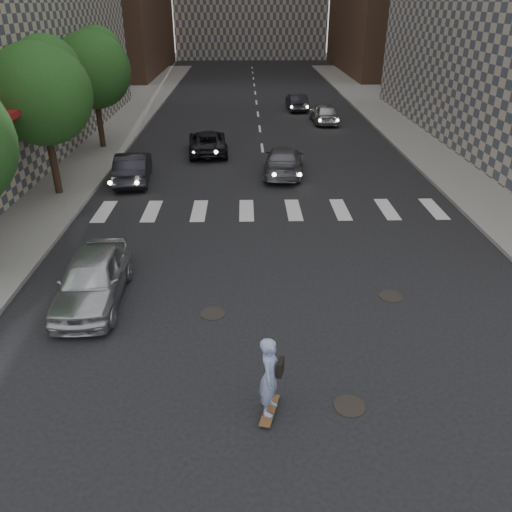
{
  "coord_description": "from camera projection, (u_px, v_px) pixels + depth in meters",
  "views": [
    {
      "loc": [
        -1.04,
        -10.66,
        7.93
      ],
      "look_at": [
        -0.75,
        2.23,
        1.3
      ],
      "focal_mm": 35.0,
      "sensor_mm": 36.0,
      "label": 1
    }
  ],
  "objects": [
    {
      "name": "manhole_c",
      "position": [
        391.0,
        296.0,
        14.97
      ],
      "size": [
        0.7,
        0.7,
        0.02
      ],
      "primitive_type": "cylinder",
      "color": "black",
      "rests_on": "ground"
    },
    {
      "name": "silver_sedan",
      "position": [
        93.0,
        279.0,
        14.46
      ],
      "size": [
        1.86,
        4.35,
        1.47
      ],
      "primitive_type": "imported",
      "rotation": [
        0.0,
        0.0,
        0.03
      ],
      "color": "#B4B8BC",
      "rests_on": "ground"
    },
    {
      "name": "traffic_car_e",
      "position": [
        297.0,
        102.0,
        40.09
      ],
      "size": [
        1.56,
        4.01,
        1.3
      ],
      "primitive_type": "imported",
      "rotation": [
        0.0,
        0.0,
        3.19
      ],
      "color": "black",
      "rests_on": "ground"
    },
    {
      "name": "tree_c",
      "position": [
        94.0,
        66.0,
        27.83
      ],
      "size": [
        4.2,
        4.2,
        6.6
      ],
      "color": "#382619",
      "rests_on": "sidewalk_left"
    },
    {
      "name": "tree_b",
      "position": [
        42.0,
        89.0,
        20.72
      ],
      "size": [
        4.2,
        4.2,
        6.6
      ],
      "color": "#382619",
      "rests_on": "sidewalk_left"
    },
    {
      "name": "manhole_a",
      "position": [
        350.0,
        406.0,
        10.92
      ],
      "size": [
        0.7,
        0.7,
        0.02
      ],
      "primitive_type": "cylinder",
      "color": "black",
      "rests_on": "ground"
    },
    {
      "name": "traffic_car_d",
      "position": [
        324.0,
        113.0,
        35.83
      ],
      "size": [
        1.81,
        4.15,
        1.39
      ],
      "primitive_type": "imported",
      "rotation": [
        0.0,
        0.0,
        3.18
      ],
      "color": "#A5A8AC",
      "rests_on": "ground"
    },
    {
      "name": "skateboarder",
      "position": [
        270.0,
        376.0,
        10.28
      ],
      "size": [
        0.61,
        1.01,
        1.95
      ],
      "rotation": [
        0.0,
        0.0,
        -0.28
      ],
      "color": "brown",
      "rests_on": "ground"
    },
    {
      "name": "ground",
      "position": [
        286.0,
        338.0,
        13.13
      ],
      "size": [
        160.0,
        160.0,
        0.0
      ],
      "primitive_type": "plane",
      "color": "black",
      "rests_on": "ground"
    },
    {
      "name": "traffic_car_c",
      "position": [
        208.0,
        142.0,
        28.78
      ],
      "size": [
        2.51,
        4.76,
        1.27
      ],
      "primitive_type": "imported",
      "rotation": [
        0.0,
        0.0,
        3.23
      ],
      "color": "black",
      "rests_on": "ground"
    },
    {
      "name": "sidewalk_left",
      "position": [
        26.0,
        144.0,
        30.59
      ],
      "size": [
        13.0,
        80.0,
        0.15
      ],
      "primitive_type": "cube",
      "color": "gray",
      "rests_on": "ground"
    },
    {
      "name": "manhole_b",
      "position": [
        213.0,
        313.0,
        14.15
      ],
      "size": [
        0.7,
        0.7,
        0.02
      ],
      "primitive_type": "cylinder",
      "color": "black",
      "rests_on": "ground"
    },
    {
      "name": "sidewalk_right",
      "position": [
        493.0,
        141.0,
        31.16
      ],
      "size": [
        13.0,
        80.0,
        0.15
      ],
      "primitive_type": "cube",
      "color": "gray",
      "rests_on": "ground"
    },
    {
      "name": "traffic_car_a",
      "position": [
        133.0,
        167.0,
        24.23
      ],
      "size": [
        1.94,
        4.44,
        1.42
      ],
      "primitive_type": "imported",
      "rotation": [
        0.0,
        0.0,
        3.24
      ],
      "color": "black",
      "rests_on": "ground"
    },
    {
      "name": "traffic_car_b",
      "position": [
        284.0,
        161.0,
        25.28
      ],
      "size": [
        2.49,
        4.9,
        1.36
      ],
      "primitive_type": "imported",
      "rotation": [
        0.0,
        0.0,
        3.01
      ],
      "color": "#5B5C63",
      "rests_on": "ground"
    }
  ]
}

